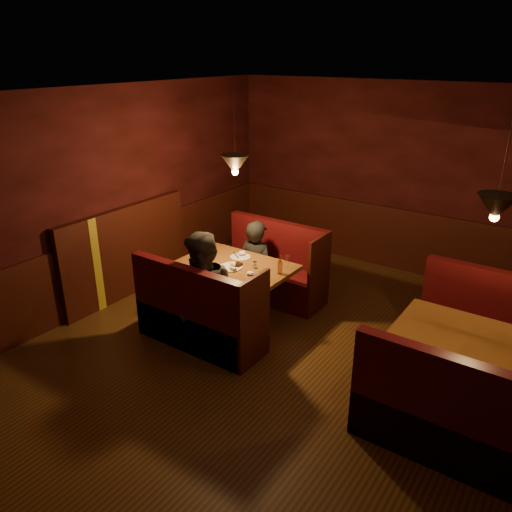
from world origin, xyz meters
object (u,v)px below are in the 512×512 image
Objects in this scene: diner_b at (205,277)px; second_bench_far at (486,337)px; main_bench_near at (198,320)px; second_table at (468,353)px; main_table at (238,277)px; second_bench_near at (444,422)px; main_bench_far at (273,273)px; diner_a at (257,250)px.

second_bench_far is at bearing 14.65° from diner_b.
main_bench_near is 2.94m from second_table.
second_bench_near is (2.90, -0.94, -0.25)m from main_table.
diner_b reaches higher than second_table.
main_bench_near is 3.26m from second_bench_far.
main_bench_far is (0.02, 0.82, -0.25)m from main_table.
main_bench_near is 1.14× the size of second_table.
main_bench_far is 3.01m from second_table.
second_table is 0.80× the size of diner_b.
second_table is at bearing -92.20° from second_bench_far.
main_table is at bearing -166.15° from second_bench_far.
main_bench_far is at bearing 148.55° from second_bench_near.
diner_b is at bearing -85.37° from main_table.
main_bench_near is 1.04× the size of second_bench_near.
second_bench_far is at bearing 90.00° from second_bench_near.
diner_b reaches higher than main_bench_far.
second_bench_near is 1.00× the size of diner_a.
second_bench_near is 2.90m from diner_b.
second_bench_far reaches higher than main_bench_near.
second_bench_near is (2.88, -1.76, 0.00)m from main_bench_far.
diner_a is (-0.09, 0.56, 0.17)m from main_table.
second_bench_near is 0.88× the size of diner_b.
main_bench_near reaches higher than second_table.
second_table is 0.90× the size of second_bench_near.
second_bench_near is (0.00, -1.66, 0.00)m from second_bench_far.
diner_b is (0.04, 0.11, 0.53)m from main_bench_near.
main_table is 0.94× the size of second_bench_far.
main_bench_near is (0.00, -1.64, 0.00)m from main_bench_far.
diner_a is (-2.99, -0.16, 0.42)m from second_bench_far.
diner_b is at bearing 98.69° from diner_a.
main_bench_far is at bearing 177.92° from second_bench_far.
main_bench_far is at bearing 88.89° from main_table.
diner_a reaches higher than second_table.
diner_a is 1.27m from diner_b.
main_bench_near is at bearing -90.00° from main_bench_far.
second_bench_near is at bearing -2.46° from main_bench_near.
second_bench_near is at bearing 155.32° from diner_a.
main_bench_far is 1.00× the size of main_bench_near.
second_table is at bearing 169.18° from diner_a.
main_bench_far is 1.64m from main_bench_near.
second_table is 0.90× the size of second_bench_far.
main_bench_far is 0.51m from diner_a.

